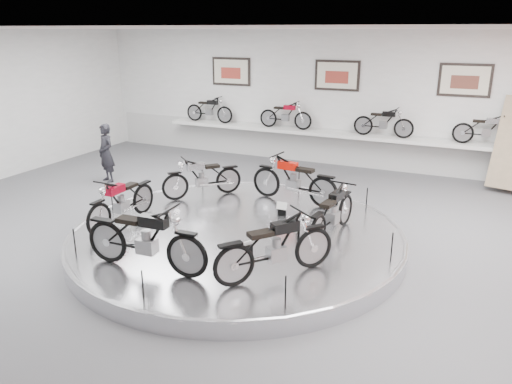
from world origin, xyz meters
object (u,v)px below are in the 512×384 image
at_px(shelf, 332,134).
at_px(bike_b, 294,179).
at_px(bike_e, 145,238).
at_px(bike_c, 202,177).
at_px(bike_a, 333,212).
at_px(display_platform, 237,237).
at_px(bike_d, 122,201).
at_px(bike_f, 275,246).
at_px(visitor, 106,153).

relative_size(shelf, bike_b, 6.15).
bearing_deg(bike_b, bike_e, 83.84).
xyz_separation_m(bike_c, bike_e, (1.05, -3.58, 0.08)).
relative_size(shelf, bike_a, 6.76).
xyz_separation_m(display_platform, shelf, (0.00, 6.40, 0.85)).
xyz_separation_m(bike_b, bike_d, (-2.63, -2.65, -0.04)).
bearing_deg(bike_e, shelf, 83.55).
bearing_deg(bike_c, bike_d, 26.44).
bearing_deg(bike_a, shelf, 23.31).
height_order(bike_c, bike_d, bike_d).
bearing_deg(shelf, bike_b, -84.51).
xyz_separation_m(bike_d, bike_e, (1.63, -1.45, 0.06)).
bearing_deg(bike_a, display_platform, 112.20).
xyz_separation_m(bike_b, bike_c, (-2.05, -0.52, -0.05)).
distance_m(display_platform, bike_f, 2.12).
bearing_deg(bike_a, bike_d, 112.73).
relative_size(display_platform, bike_f, 3.62).
relative_size(bike_a, bike_b, 0.91).
height_order(bike_a, bike_f, bike_f).
xyz_separation_m(bike_e, visitor, (-4.55, 4.43, -0.05)).
xyz_separation_m(bike_a, bike_f, (-0.35, -1.94, 0.04)).
height_order(display_platform, bike_b, bike_b).
distance_m(bike_d, bike_f, 3.69).
height_order(bike_b, bike_c, bike_b).
height_order(shelf, visitor, visitor).
distance_m(bike_b, visitor, 5.56).
bearing_deg(bike_f, bike_a, 28.57).
bearing_deg(bike_f, display_platform, 82.65).
distance_m(shelf, bike_c, 5.18).
relative_size(bike_d, visitor, 1.04).
xyz_separation_m(shelf, bike_d, (-2.21, -7.04, -0.21)).
distance_m(display_platform, bike_b, 2.16).
xyz_separation_m(display_platform, bike_e, (-0.57, -2.09, 0.70)).
height_order(shelf, bike_d, bike_d).
distance_m(bike_c, bike_f, 4.22).
xyz_separation_m(display_platform, bike_d, (-2.21, -0.64, 0.64)).
bearing_deg(visitor, shelf, 61.11).
bearing_deg(bike_a, bike_f, 176.50).
xyz_separation_m(bike_c, bike_f, (3.02, -2.94, 0.05)).
xyz_separation_m(display_platform, bike_b, (0.42, 2.01, 0.68)).
xyz_separation_m(shelf, bike_c, (-1.63, -4.91, -0.23)).
relative_size(display_platform, bike_e, 3.42).
height_order(bike_e, visitor, visitor).
bearing_deg(bike_d, bike_b, 136.35).
height_order(bike_a, bike_d, bike_d).
bearing_deg(bike_b, visitor, 4.09).
bearing_deg(bike_b, display_platform, 85.61).
distance_m(bike_c, visitor, 3.60).
height_order(bike_d, bike_e, bike_e).
xyz_separation_m(bike_a, bike_b, (-1.32, 1.53, 0.05)).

